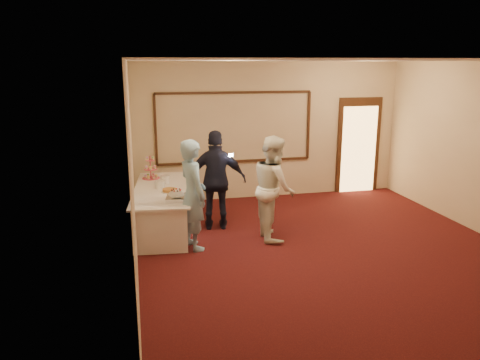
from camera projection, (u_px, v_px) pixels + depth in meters
name	position (u px, v px, depth m)	size (l,w,h in m)	color
floor	(331.00, 255.00, 7.43)	(7.00, 7.00, 0.00)	black
room_walls	(337.00, 128.00, 6.94)	(6.04, 7.04, 3.02)	beige
wall_molding	(235.00, 127.00, 10.15)	(3.45, 0.04, 1.55)	#361E10
doorway	(358.00, 146.00, 10.90)	(1.05, 0.07, 2.20)	#361E10
buffet_table	(163.00, 209.00, 8.51)	(1.24, 2.61, 0.77)	silver
pavlova_tray	(176.00, 196.00, 7.70)	(0.38, 0.49, 0.17)	silver
cupcake_stand	(151.00, 170.00, 9.09)	(0.34, 0.34, 0.49)	#D34B65
plate_stack_a	(160.00, 185.00, 8.38)	(0.18, 0.18, 0.15)	white
plate_stack_b	(165.00, 179.00, 8.78)	(0.17, 0.17, 0.14)	white
tart	(170.00, 190.00, 8.17)	(0.29, 0.29, 0.06)	white
man	(193.00, 195.00, 7.52)	(0.66, 0.43, 1.81)	#83B2D2
woman	(274.00, 188.00, 7.99)	(0.87, 0.68, 1.79)	white
guest	(217.00, 180.00, 8.43)	(1.06, 0.44, 1.81)	black
camera_flash	(231.00, 155.00, 8.16)	(0.07, 0.04, 0.05)	white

